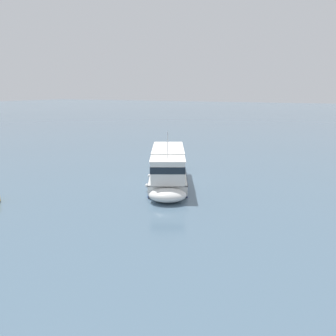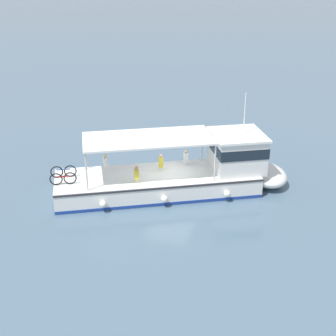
% 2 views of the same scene
% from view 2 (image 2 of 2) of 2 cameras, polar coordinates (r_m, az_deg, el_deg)
% --- Properties ---
extents(ground_plane, '(400.00, 400.00, 0.00)m').
position_cam_2_polar(ground_plane, '(25.95, 0.18, -2.80)').
color(ground_plane, slate).
extents(ferry_main, '(8.22, 12.81, 5.32)m').
position_cam_2_polar(ferry_main, '(25.66, 2.23, -0.63)').
color(ferry_main, white).
rests_on(ferry_main, ground).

